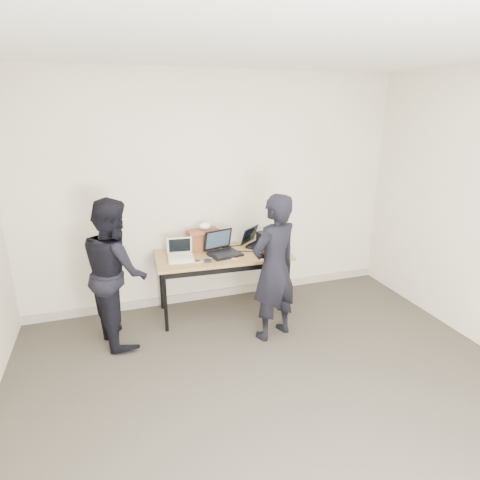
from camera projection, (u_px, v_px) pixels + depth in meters
name	position (u px, v px, depth m)	size (l,w,h in m)	color
room	(301.00, 257.00, 2.67)	(4.60, 4.60, 2.80)	#3C362D
desk	(223.00, 259.00, 4.53)	(1.53, 0.73, 0.72)	olive
laptop_beige	(181.00, 255.00, 4.36)	(0.30, 0.29, 0.22)	beige
laptop_center	(222.00, 249.00, 4.51)	(0.41, 0.40, 0.26)	black
laptop_right	(256.00, 242.00, 4.78)	(0.41, 0.41, 0.22)	black
leather_satchel	(203.00, 239.00, 4.62)	(0.38, 0.22, 0.25)	brown
tissue	(205.00, 226.00, 4.58)	(0.13, 0.10, 0.08)	white
equipment_box	(269.00, 238.00, 4.84)	(0.25, 0.21, 0.14)	black
power_brick	(208.00, 261.00, 4.29)	(0.08, 0.05, 0.03)	black
cables	(227.00, 254.00, 4.52)	(1.16, 0.43, 0.01)	black
person_typist	(274.00, 268.00, 4.01)	(0.56, 0.36, 1.52)	black
person_observer	(115.00, 272.00, 3.97)	(0.73, 0.57, 1.49)	black
baseboard	(217.00, 293.00, 5.09)	(4.50, 0.03, 0.10)	#A49A88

